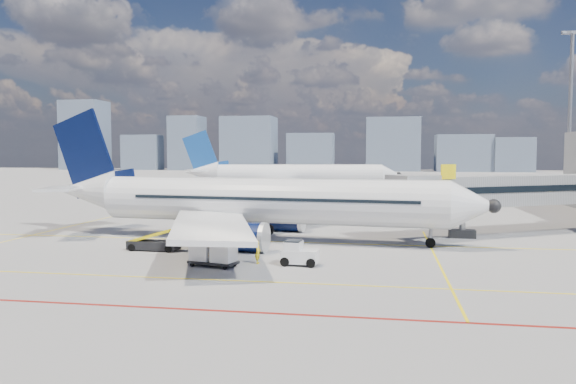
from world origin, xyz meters
name	(u,v)px	position (x,y,z in m)	size (l,w,h in m)	color
ground	(227,260)	(0.00, 0.00, 0.00)	(420.00, 420.00, 0.00)	#949497
apron_markings	(200,271)	(-0.58, -3.91, 0.01)	(90.00, 35.12, 0.01)	yellow
jet_bridge	(532,192)	(23.51, 16.91, 3.74)	(23.55, 15.78, 6.30)	gray
floodlight_mast_ne	(570,111)	(38.00, 55.00, 13.59)	(3.20, 0.61, 25.45)	gray
distant_skyline	(305,146)	(-21.58, 190.00, 10.14)	(246.00, 15.68, 29.63)	slate
main_aircraft	(250,201)	(-0.49, 8.74, 3.22)	(38.32, 33.34, 11.21)	silver
second_aircraft	(290,175)	(-5.99, 61.82, 3.22)	(38.61, 33.42, 11.33)	silver
baggage_tug	(298,253)	(5.00, -1.08, 0.77)	(2.42, 1.56, 1.62)	silver
cargo_dolly	(213,252)	(-0.25, -2.34, 0.93)	(3.33, 2.08, 1.70)	black
belt_loader	(155,243)	(-6.22, 2.55, 0.57)	(5.45, 1.58, 2.22)	black
ramp_worker	(258,252)	(2.34, -0.95, 0.75)	(0.54, 0.36, 1.49)	yellow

